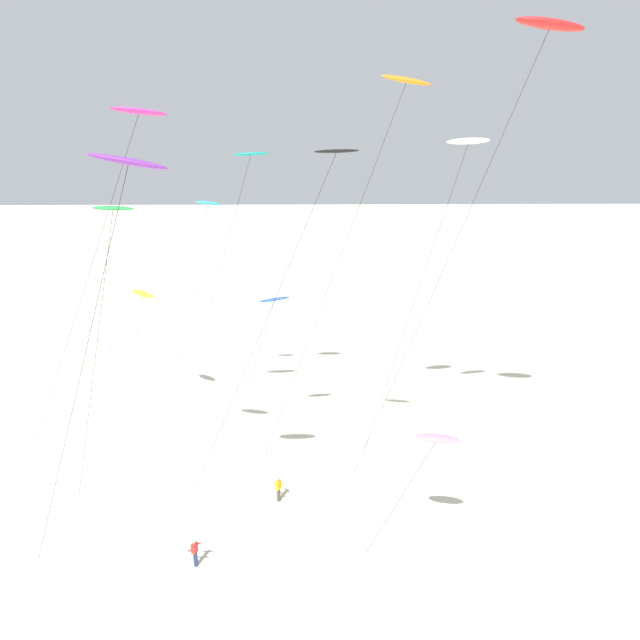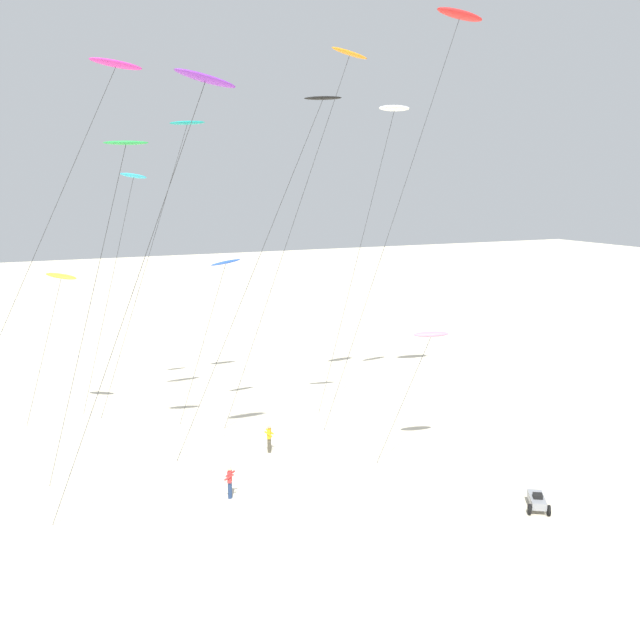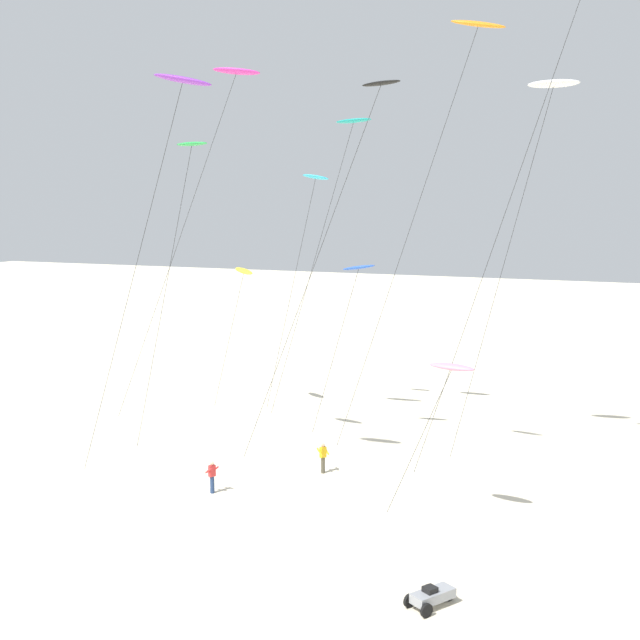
{
  "view_description": "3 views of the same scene",
  "coord_description": "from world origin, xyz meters",
  "views": [
    {
      "loc": [
        1.09,
        -14.42,
        21.95
      ],
      "look_at": [
        1.47,
        13.93,
        11.26
      ],
      "focal_mm": 30.51,
      "sensor_mm": 36.0,
      "label": 1
    },
    {
      "loc": [
        -14.96,
        -25.01,
        15.82
      ],
      "look_at": [
        1.69,
        11.37,
        8.04
      ],
      "focal_mm": 39.9,
      "sensor_mm": 36.0,
      "label": 2
    },
    {
      "loc": [
        15.44,
        -27.86,
        14.76
      ],
      "look_at": [
        -0.28,
        10.35,
        8.78
      ],
      "focal_mm": 46.84,
      "sensor_mm": 36.0,
      "label": 3
    }
  ],
  "objects": [
    {
      "name": "kite_purple",
      "position": [
        -5.96,
        7.01,
        20.13
      ],
      "size": [
        9.19,
        1.91,
        20.8
      ],
      "color": "purple",
      "rests_on": "ground"
    },
    {
      "name": "kite_blue",
      "position": [
        -1.48,
        19.25,
        10.53
      ],
      "size": [
        4.3,
        0.86,
        10.99
      ],
      "color": "blue",
      "rests_on": "ground"
    },
    {
      "name": "kite_black",
      "position": [
        1.92,
        12.18,
        19.66
      ],
      "size": [
        9.71,
        1.93,
        20.56
      ],
      "color": "black",
      "rests_on": "ground"
    },
    {
      "name": "kite_magenta",
      "position": [
        -8.27,
        16.67,
        21.89
      ],
      "size": [
        11.96,
        2.34,
        22.56
      ],
      "color": "#D8339E",
      "rests_on": "ground"
    },
    {
      "name": "kite_flyer_nearest",
      "position": [
        -1.05,
        12.64,
        0.89
      ],
      "size": [
        0.7,
        0.71,
        1.67
      ],
      "color": "#4C4738",
      "rests_on": "ground"
    },
    {
      "name": "ground_plane",
      "position": [
        0.0,
        0.0,
        0.0
      ],
      "size": [
        260.0,
        260.0,
        0.0
      ],
      "primitive_type": "plane",
      "color": "beige"
    },
    {
      "name": "kite_white",
      "position": [
        9.74,
        17.26,
        20.39
      ],
      "size": [
        6.49,
        1.47,
        20.91
      ],
      "color": "white",
      "rests_on": "ground"
    },
    {
      "name": "beach_buggy",
      "position": [
        8.32,
        0.17,
        0.43
      ],
      "size": [
        1.71,
        2.04,
        0.82
      ],
      "color": "gray",
      "rests_on": "ground"
    },
    {
      "name": "kite_red",
      "position": [
        11.89,
        13.27,
        25.71
      ],
      "size": [
        10.09,
        2.02,
        26.3
      ],
      "color": "red",
      "rests_on": "ground"
    },
    {
      "name": "kite_orange",
      "position": [
        5.92,
        16.42,
        23.38
      ],
      "size": [
        9.72,
        2.08,
        24.08
      ],
      "color": "orange",
      "rests_on": "ground"
    },
    {
      "name": "kite_green",
      "position": [
        -8.68,
        12.22,
        17.43
      ],
      "size": [
        5.9,
        1.37,
        17.88
      ],
      "color": "green",
      "rests_on": "ground"
    },
    {
      "name": "kite_pink",
      "position": [
        7.02,
        7.97,
        7.35
      ],
      "size": [
        4.22,
        1.06,
        7.56
      ],
      "color": "pink",
      "rests_on": "ground"
    },
    {
      "name": "kite_teal",
      "position": [
        -2.99,
        22.21,
        19.31
      ],
      "size": [
        7.6,
        1.49,
        19.85
      ],
      "color": "teal",
      "rests_on": "ground"
    },
    {
      "name": "kite_flyer_middle",
      "position": [
        -5.06,
        7.61,
        0.89
      ],
      "size": [
        0.68,
        0.69,
        1.67
      ],
      "color": "navy",
      "rests_on": "ground"
    },
    {
      "name": "kite_yellow",
      "position": [
        -11.26,
        23.15,
        9.78
      ],
      "size": [
        3.79,
        1.56,
        10.2
      ],
      "color": "yellow",
      "rests_on": "ground"
    },
    {
      "name": "kite_cyan",
      "position": [
        -6.3,
        23.97,
        15.84
      ],
      "size": [
        5.03,
        1.1,
        16.55
      ],
      "color": "#33BFE0",
      "rests_on": "ground"
    }
  ]
}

